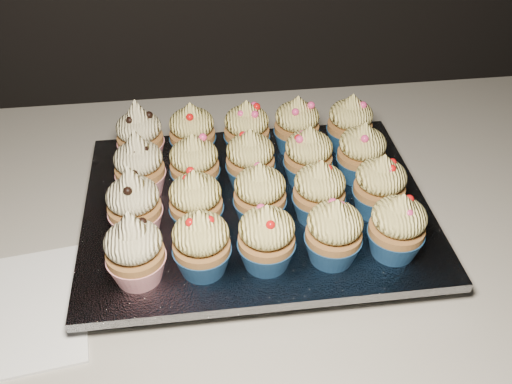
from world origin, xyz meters
TOP-DOWN VIEW (x-y plane):
  - worktop at (0.00, 1.70)m, footprint 2.44×0.64m
  - napkin at (-0.41, 1.55)m, footprint 0.19×0.19m
  - baking_tray at (-0.12, 1.66)m, footprint 0.39×0.30m
  - foil_lining at (-0.12, 1.66)m, footprint 0.43×0.33m
  - cupcake_0 at (-0.26, 1.55)m, footprint 0.06×0.06m
  - cupcake_1 at (-0.19, 1.56)m, footprint 0.06×0.06m
  - cupcake_2 at (-0.12, 1.56)m, footprint 0.06×0.06m
  - cupcake_3 at (-0.05, 1.56)m, footprint 0.06×0.06m
  - cupcake_4 at (0.03, 1.56)m, footprint 0.06×0.06m
  - cupcake_5 at (-0.26, 1.63)m, footprint 0.06×0.06m
  - cupcake_6 at (-0.19, 1.63)m, footprint 0.06×0.06m
  - cupcake_7 at (-0.12, 1.63)m, footprint 0.06×0.06m
  - cupcake_8 at (-0.05, 1.63)m, footprint 0.06×0.06m
  - cupcake_9 at (0.03, 1.63)m, footprint 0.06×0.06m
  - cupcake_10 at (-0.26, 1.70)m, footprint 0.06×0.06m
  - cupcake_11 at (-0.19, 1.70)m, footprint 0.06×0.06m
  - cupcake_12 at (-0.12, 1.70)m, footprint 0.06×0.06m
  - cupcake_13 at (-0.04, 1.70)m, footprint 0.06×0.06m
  - cupcake_14 at (0.02, 1.70)m, footprint 0.06×0.06m
  - cupcake_15 at (-0.26, 1.77)m, footprint 0.06×0.06m
  - cupcake_16 at (-0.19, 1.77)m, footprint 0.06×0.06m
  - cupcake_17 at (-0.11, 1.77)m, footprint 0.06×0.06m
  - cupcake_18 at (-0.05, 1.77)m, footprint 0.06×0.06m
  - cupcake_19 at (0.03, 1.77)m, footprint 0.06×0.06m

SIDE VIEW (x-z plane):
  - worktop at x=0.00m, z-range 0.86..0.90m
  - napkin at x=-0.41m, z-range 0.90..0.90m
  - baking_tray at x=-0.12m, z-range 0.90..0.92m
  - foil_lining at x=-0.12m, z-range 0.92..0.93m
  - cupcake_1 at x=-0.19m, z-range 0.93..1.01m
  - cupcake_2 at x=-0.12m, z-range 0.93..1.01m
  - cupcake_3 at x=-0.05m, z-range 0.93..1.01m
  - cupcake_4 at x=0.03m, z-range 0.93..1.01m
  - cupcake_6 at x=-0.19m, z-range 0.93..1.01m
  - cupcake_7 at x=-0.12m, z-range 0.93..1.01m
  - cupcake_8 at x=-0.05m, z-range 0.93..1.01m
  - cupcake_9 at x=0.03m, z-range 0.93..1.01m
  - cupcake_11 at x=-0.19m, z-range 0.93..1.01m
  - cupcake_12 at x=-0.12m, z-range 0.93..1.01m
  - cupcake_13 at x=-0.04m, z-range 0.93..1.01m
  - cupcake_14 at x=0.02m, z-range 0.93..1.01m
  - cupcake_16 at x=-0.19m, z-range 0.93..1.01m
  - cupcake_17 at x=-0.11m, z-range 0.93..1.01m
  - cupcake_18 at x=-0.05m, z-range 0.93..1.01m
  - cupcake_19 at x=0.03m, z-range 0.93..1.01m
  - cupcake_0 at x=-0.26m, z-range 0.93..1.02m
  - cupcake_5 at x=-0.26m, z-range 0.93..1.02m
  - cupcake_10 at x=-0.26m, z-range 0.93..1.02m
  - cupcake_15 at x=-0.26m, z-range 0.93..1.02m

